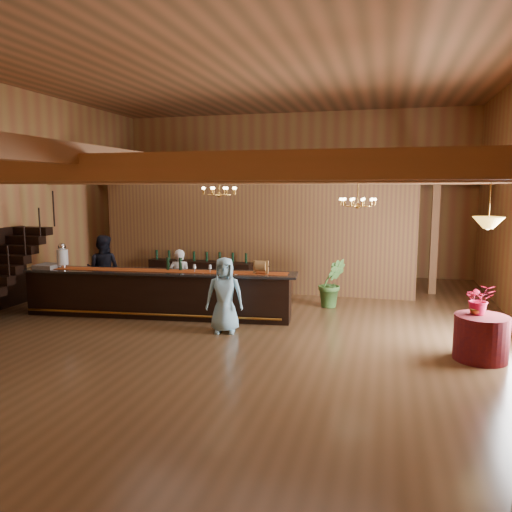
% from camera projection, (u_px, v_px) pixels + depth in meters
% --- Properties ---
extents(floor, '(14.00, 14.00, 0.00)m').
position_uv_depth(floor, '(233.00, 324.00, 10.95)').
color(floor, brown).
rests_on(floor, ground).
extents(ceiling, '(14.00, 14.00, 0.00)m').
position_uv_depth(ceiling, '(232.00, 64.00, 10.20)').
color(ceiling, '#9A5C37').
rests_on(ceiling, wall_back).
extents(wall_back, '(12.00, 0.10, 5.50)m').
position_uv_depth(wall_back, '(292.00, 194.00, 17.28)').
color(wall_back, '#9F753B').
rests_on(wall_back, floor).
extents(beam_grid, '(11.90, 13.90, 0.39)m').
position_uv_depth(beam_grid, '(239.00, 176.00, 10.99)').
color(beam_grid, brown).
rests_on(beam_grid, wall_left).
extents(support_posts, '(9.20, 10.20, 3.20)m').
position_uv_depth(support_posts, '(226.00, 255.00, 10.25)').
color(support_posts, brown).
rests_on(support_posts, floor).
extents(partition_wall, '(9.00, 0.18, 3.10)m').
position_uv_depth(partition_wall, '(252.00, 238.00, 14.22)').
color(partition_wall, brown).
rests_on(partition_wall, floor).
extents(backroom_boxes, '(4.10, 0.60, 1.10)m').
position_uv_depth(backroom_boxes, '(275.00, 263.00, 16.23)').
color(backroom_boxes, black).
rests_on(backroom_boxes, floor).
extents(tasting_bar, '(6.53, 1.47, 1.09)m').
position_uv_depth(tasting_bar, '(158.00, 293.00, 11.56)').
color(tasting_bar, black).
rests_on(tasting_bar, floor).
extents(beverage_dispenser, '(0.26, 0.26, 0.60)m').
position_uv_depth(beverage_dispenser, '(62.00, 256.00, 11.86)').
color(beverage_dispenser, silver).
rests_on(beverage_dispenser, tasting_bar).
extents(glass_rack_tray, '(0.50, 0.50, 0.10)m').
position_uv_depth(glass_rack_tray, '(48.00, 266.00, 11.84)').
color(glass_rack_tray, gray).
rests_on(glass_rack_tray, tasting_bar).
extents(raffle_drum, '(0.34, 0.24, 0.30)m').
position_uv_depth(raffle_drum, '(261.00, 266.00, 11.05)').
color(raffle_drum, olive).
rests_on(raffle_drum, tasting_bar).
extents(bar_bottle_0, '(0.07, 0.07, 0.30)m').
position_uv_depth(bar_bottle_0, '(168.00, 264.00, 11.56)').
color(bar_bottle_0, black).
rests_on(bar_bottle_0, tasting_bar).
extents(bar_bottle_1, '(0.07, 0.07, 0.30)m').
position_uv_depth(bar_bottle_1, '(180.00, 264.00, 11.51)').
color(bar_bottle_1, black).
rests_on(bar_bottle_1, tasting_bar).
extents(backbar_shelf, '(3.16, 0.73, 0.88)m').
position_uv_depth(backbar_shelf, '(201.00, 276.00, 14.41)').
color(backbar_shelf, black).
rests_on(backbar_shelf, floor).
extents(round_table, '(0.91, 0.91, 0.79)m').
position_uv_depth(round_table, '(481.00, 338.00, 8.67)').
color(round_table, maroon).
rests_on(round_table, floor).
extents(chandelier_left, '(0.80, 0.80, 0.44)m').
position_uv_depth(chandelier_left, '(219.00, 191.00, 11.32)').
color(chandelier_left, '#A87129').
rests_on(chandelier_left, beam_grid).
extents(chandelier_right, '(0.80, 0.80, 0.69)m').
position_uv_depth(chandelier_right, '(358.00, 202.00, 11.24)').
color(chandelier_right, '#A87129').
rests_on(chandelier_right, beam_grid).
extents(pendant_lamp, '(0.52, 0.52, 0.90)m').
position_uv_depth(pendant_lamp, '(488.00, 223.00, 8.40)').
color(pendant_lamp, '#A87129').
rests_on(pendant_lamp, beam_grid).
extents(bartender, '(0.61, 0.46, 1.50)m').
position_uv_depth(bartender, '(180.00, 280.00, 12.20)').
color(bartender, silver).
rests_on(bartender, floor).
extents(staff_second, '(0.97, 0.81, 1.79)m').
position_uv_depth(staff_second, '(103.00, 270.00, 12.72)').
color(staff_second, black).
rests_on(staff_second, floor).
extents(guest, '(0.86, 0.65, 1.57)m').
position_uv_depth(guest, '(225.00, 295.00, 10.28)').
color(guest, '#88BED5').
rests_on(guest, floor).
extents(floor_plant, '(0.83, 0.76, 1.24)m').
position_uv_depth(floor_plant, '(332.00, 283.00, 12.47)').
color(floor_plant, '#3C6729').
rests_on(floor_plant, floor).
extents(table_flowers, '(0.54, 0.49, 0.54)m').
position_uv_depth(table_flowers, '(479.00, 299.00, 8.69)').
color(table_flowers, '#AA0C31').
rests_on(table_flowers, round_table).
extents(table_vase, '(0.18, 0.18, 0.33)m').
position_uv_depth(table_vase, '(476.00, 305.00, 8.67)').
color(table_vase, '#A87129').
rests_on(table_vase, round_table).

